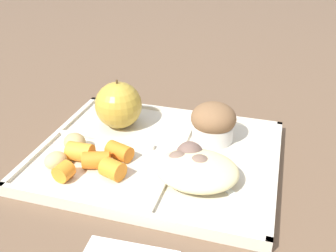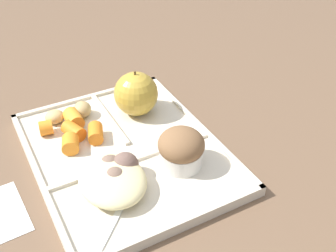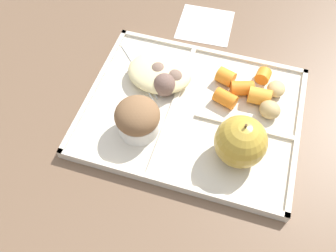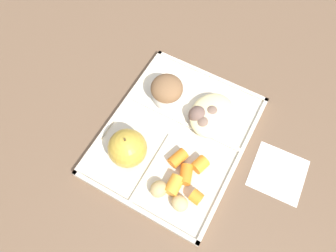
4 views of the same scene
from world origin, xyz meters
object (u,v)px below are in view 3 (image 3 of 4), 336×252
at_px(green_apple, 241,142).
at_px(plastic_fork, 142,73).
at_px(lunch_tray, 192,112).
at_px(bran_muffin, 138,118).

bearing_deg(green_apple, plastic_fork, -30.06).
bearing_deg(green_apple, lunch_tray, -35.31).
relative_size(lunch_tray, green_apple, 4.24).
bearing_deg(lunch_tray, bran_muffin, 40.74).
distance_m(lunch_tray, green_apple, 0.12).
bearing_deg(lunch_tray, green_apple, 144.69).
height_order(green_apple, plastic_fork, green_apple).
distance_m(bran_muffin, plastic_fork, 0.12).
relative_size(lunch_tray, bran_muffin, 5.02).
height_order(green_apple, bran_muffin, green_apple).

